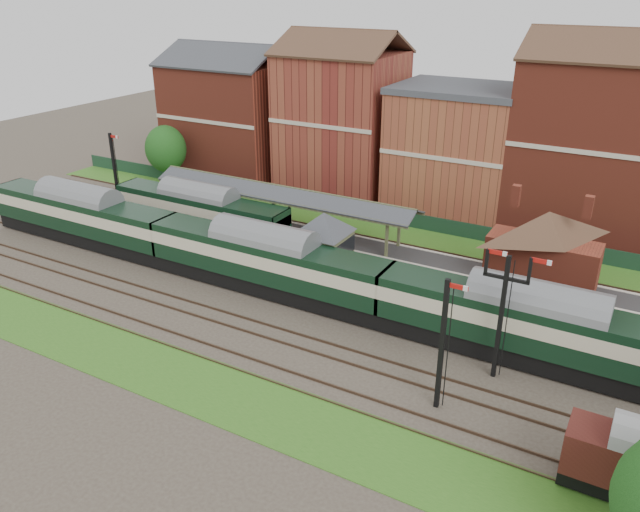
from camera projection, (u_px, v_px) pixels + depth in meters
The scene contains 17 objects.
ground at pixel (338, 311), 45.23m from camera, with size 160.00×160.00×0.00m, color #473D33.
grass_back at pixel (418, 237), 57.93m from camera, with size 90.00×4.50×0.06m, color #2D6619.
grass_front at pixel (240, 399), 35.68m from camera, with size 90.00×5.00×0.06m, color #2D6619.
fence at pixel (427, 223), 59.22m from camera, with size 90.00×0.12×1.50m, color #193823.
platform at pixel (340, 245), 55.01m from camera, with size 55.00×3.40×1.00m, color #2D2D2D.
signal_box at pixel (324, 247), 47.85m from camera, with size 5.40×5.40×6.00m.
brick_hut at pixel (420, 294), 45.08m from camera, with size 3.20×2.64×2.94m.
station_building at pixel (544, 247), 45.97m from camera, with size 8.10×8.10×5.90m.
canopy at pixel (281, 191), 56.03m from camera, with size 26.00×3.89×4.08m.
semaphore_bracket at pixel (503, 309), 35.94m from camera, with size 3.60×0.25×8.18m.
semaphore_platform_end at pixel (115, 171), 63.33m from camera, with size 1.23×0.25×8.00m.
semaphore_siding at pixel (442, 343), 33.47m from camera, with size 1.23×0.25×8.00m.
town_backdrop at pixel (454, 143), 62.30m from camera, with size 69.00×10.00×16.00m.
dmu_train at pixel (265, 260), 46.95m from camera, with size 59.38×3.12×4.56m.
platform_railcar at pixel (200, 211), 57.42m from camera, with size 18.19×2.87×4.19m.
goods_van_b at pixel (627, 462), 28.45m from camera, with size 5.48×2.37×3.32m.
tree_back at pixel (166, 149), 71.36m from camera, with size 4.67×4.67×6.83m.
Camera 1 is at (18.36, -35.15, 22.15)m, focal length 35.00 mm.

